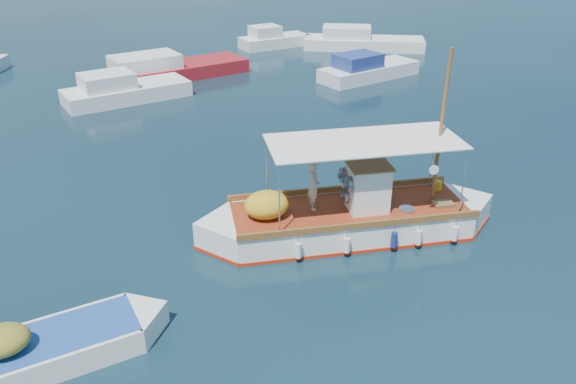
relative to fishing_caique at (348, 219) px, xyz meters
name	(u,v)px	position (x,y,z in m)	size (l,w,h in m)	color
ground	(329,238)	(-0.67, -0.11, -0.52)	(160.00, 160.00, 0.00)	black
fishing_caique	(348,219)	(0.00, 0.00, 0.00)	(9.72, 3.49, 5.96)	white
dinghy	(40,353)	(-8.89, -3.19, -0.22)	(5.78, 2.43, 1.43)	white
bg_boat_nw	(123,92)	(-5.99, 16.48, -0.03)	(6.96, 4.03, 1.80)	silver
bg_boat_n	(164,71)	(-3.38, 20.14, -0.03)	(10.02, 5.31, 1.80)	maroon
bg_boat_ne	(367,71)	(8.33, 16.49, -0.03)	(6.82, 4.05, 1.80)	silver
bg_boat_e	(360,42)	(11.34, 24.10, -0.03)	(8.97, 5.93, 1.80)	silver
bg_boat_far_n	(272,40)	(5.35, 26.61, -0.03)	(5.42, 3.03, 1.80)	silver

